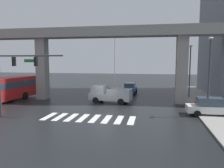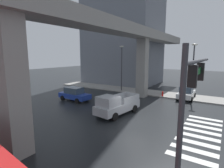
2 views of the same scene
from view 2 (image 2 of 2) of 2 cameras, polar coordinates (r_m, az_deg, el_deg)
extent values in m
plane|color=black|center=(16.81, 6.55, -11.18)|extent=(120.00, 120.00, 0.00)
cube|color=silver|center=(11.93, 23.69, -20.97)|extent=(0.55, 2.80, 0.01)
cube|color=silver|center=(12.89, 24.54, -18.64)|extent=(0.55, 2.80, 0.01)
cube|color=silver|center=(13.87, 25.25, -16.63)|extent=(0.55, 2.80, 0.01)
cube|color=silver|center=(14.87, 25.85, -14.88)|extent=(0.55, 2.80, 0.01)
cube|color=silver|center=(15.88, 26.37, -13.36)|extent=(0.55, 2.80, 0.01)
cube|color=silver|center=(16.91, 26.82, -12.02)|extent=(0.55, 2.80, 0.01)
cube|color=silver|center=(17.94, 27.22, -10.83)|extent=(0.55, 2.80, 0.01)
cube|color=silver|center=(18.98, 27.57, -9.77)|extent=(0.55, 2.80, 0.01)
cube|color=gray|center=(17.51, -2.28, 18.47)|extent=(50.16, 2.51, 1.20)
cube|color=gray|center=(11.37, -29.06, -1.20)|extent=(1.30, 1.30, 8.05)
cube|color=gray|center=(25.21, 9.63, 5.01)|extent=(1.30, 1.30, 8.05)
cube|color=gray|center=(28.00, 13.62, -2.88)|extent=(4.00, 36.00, 0.15)
cube|color=#A8AAAF|center=(17.87, 1.87, -7.23)|extent=(5.31, 2.58, 0.80)
cube|color=#A8AAAF|center=(16.58, -1.27, -5.49)|extent=(1.92, 1.96, 0.90)
cube|color=#3F5160|center=(16.25, -2.38, -5.81)|extent=(0.33, 1.67, 0.77)
cube|color=#A8AAAF|center=(18.08, 6.34, -4.79)|extent=(2.64, 0.46, 0.60)
cube|color=#A8AAAF|center=(19.09, 2.00, -3.98)|extent=(2.64, 0.46, 0.60)
cube|color=#A8AAAF|center=(19.64, 6.47, -3.65)|extent=(0.34, 1.75, 0.60)
cylinder|color=black|center=(16.29, 0.83, -10.37)|extent=(0.79, 0.38, 0.76)
cylinder|color=black|center=(17.44, -3.78, -9.05)|extent=(0.79, 0.38, 0.76)
cylinder|color=black|center=(18.70, 7.11, -7.82)|extent=(0.79, 0.38, 0.76)
cylinder|color=black|center=(19.71, 2.71, -6.85)|extent=(0.79, 0.38, 0.76)
cube|color=silver|center=(26.03, 22.59, -2.99)|extent=(4.32, 1.82, 0.64)
cube|color=#384756|center=(25.80, 22.65, -1.51)|extent=(2.26, 1.53, 0.76)
cylinder|color=black|center=(27.52, 21.25, -2.95)|extent=(0.64, 0.25, 0.64)
cylinder|color=black|center=(27.27, 24.81, -3.29)|extent=(0.64, 0.25, 0.64)
cylinder|color=black|center=(24.96, 20.07, -4.09)|extent=(0.64, 0.25, 0.64)
cylinder|color=black|center=(24.68, 23.99, -4.49)|extent=(0.64, 0.25, 0.64)
cube|color=#1E3899|center=(23.64, -11.81, -3.65)|extent=(1.91, 4.36, 0.64)
cube|color=#384756|center=(23.57, -12.04, -1.96)|extent=(1.57, 2.29, 0.76)
cylinder|color=black|center=(23.39, -7.99, -4.49)|extent=(0.26, 0.65, 0.64)
cylinder|color=black|center=(22.20, -11.03, -5.33)|extent=(0.26, 0.65, 0.64)
cylinder|color=black|center=(25.24, -12.45, -3.60)|extent=(0.26, 0.65, 0.64)
cylinder|color=black|center=(24.14, -15.46, -4.31)|extent=(0.26, 0.65, 0.64)
cylinder|color=#38383D|center=(6.28, 20.64, -17.49)|extent=(0.18, 0.18, 6.20)
cylinder|color=#38383D|center=(8.80, 26.12, 6.62)|extent=(6.40, 0.14, 0.14)
cube|color=black|center=(7.26, 24.27, 2.24)|extent=(0.24, 0.32, 0.84)
sphere|color=green|center=(7.29, 24.13, 0.21)|extent=(0.17, 0.17, 0.17)
cube|color=black|center=(9.43, 26.34, 3.55)|extent=(0.24, 0.32, 0.84)
sphere|color=green|center=(9.45, 26.23, 1.98)|extent=(0.17, 0.17, 0.17)
cube|color=#19722D|center=(8.82, 25.91, 3.70)|extent=(1.10, 0.04, 0.28)
cylinder|color=#38383D|center=(25.09, 24.28, 3.08)|extent=(0.16, 0.16, 7.00)
ellipsoid|color=beige|center=(25.01, 24.85, 11.35)|extent=(0.44, 0.70, 0.24)
cylinder|color=#38383D|center=(28.58, 3.07, 4.56)|extent=(0.16, 0.16, 7.00)
ellipsoid|color=beige|center=(28.50, 3.14, 11.83)|extent=(0.44, 0.70, 0.24)
cylinder|color=red|center=(25.97, 15.81, -3.30)|extent=(0.24, 0.24, 0.70)
sphere|color=red|center=(25.89, 15.84, -2.46)|extent=(0.22, 0.22, 0.22)
camera|label=1|loc=(26.17, 73.96, 1.09)|focal=35.15mm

